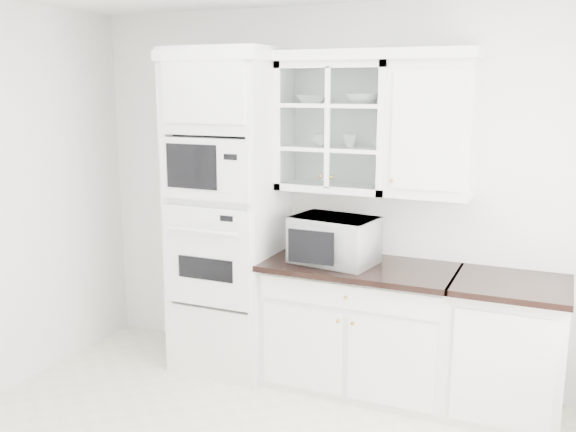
% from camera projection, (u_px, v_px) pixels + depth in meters
% --- Properties ---
extents(room_shell, '(4.00, 3.50, 2.70)m').
position_uv_depth(room_shell, '(259.00, 152.00, 3.48)').
color(room_shell, white).
rests_on(room_shell, ground).
extents(oven_column, '(0.76, 0.68, 2.40)m').
position_uv_depth(oven_column, '(228.00, 213.00, 4.78)').
color(oven_column, white).
rests_on(oven_column, ground).
extents(base_cabinet_run, '(1.32, 0.67, 0.92)m').
position_uv_depth(base_cabinet_run, '(359.00, 325.00, 4.55)').
color(base_cabinet_run, white).
rests_on(base_cabinet_run, ground).
extents(extra_base_cabinet, '(0.72, 0.67, 0.92)m').
position_uv_depth(extra_base_cabinet, '(507.00, 348.00, 4.16)').
color(extra_base_cabinet, white).
rests_on(extra_base_cabinet, ground).
extents(upper_cabinet_glass, '(0.80, 0.33, 0.90)m').
position_uv_depth(upper_cabinet_glass, '(336.00, 127.00, 4.49)').
color(upper_cabinet_glass, white).
rests_on(upper_cabinet_glass, room_shell).
extents(upper_cabinet_solid, '(0.55, 0.33, 0.90)m').
position_uv_depth(upper_cabinet_solid, '(432.00, 129.00, 4.23)').
color(upper_cabinet_solid, white).
rests_on(upper_cabinet_solid, room_shell).
extents(crown_molding, '(2.14, 0.38, 0.07)m').
position_uv_depth(crown_molding, '(321.00, 56.00, 4.42)').
color(crown_molding, white).
rests_on(crown_molding, room_shell).
extents(countertop_microwave, '(0.62, 0.55, 0.32)m').
position_uv_depth(countertop_microwave, '(335.00, 239.00, 4.47)').
color(countertop_microwave, white).
rests_on(countertop_microwave, base_cabinet_run).
extents(bowl_a, '(0.29, 0.29, 0.06)m').
position_uv_depth(bowl_a, '(313.00, 99.00, 4.51)').
color(bowl_a, white).
rests_on(bowl_a, upper_cabinet_glass).
extents(bowl_b, '(0.26, 0.26, 0.07)m').
position_uv_depth(bowl_b, '(362.00, 99.00, 4.40)').
color(bowl_b, white).
rests_on(bowl_b, upper_cabinet_glass).
extents(cup_a, '(0.11, 0.11, 0.09)m').
position_uv_depth(cup_a, '(322.00, 140.00, 4.55)').
color(cup_a, white).
rests_on(cup_a, upper_cabinet_glass).
extents(cup_b, '(0.10, 0.10, 0.09)m').
position_uv_depth(cup_b, '(350.00, 141.00, 4.47)').
color(cup_b, white).
rests_on(cup_b, upper_cabinet_glass).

